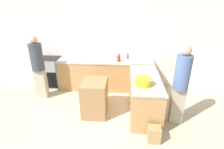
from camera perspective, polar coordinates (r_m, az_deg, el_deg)
The scene contains 13 objects.
ground_plane at distance 4.02m, azimuth -5.23°, elevation -17.35°, with size 14.00×14.00×0.00m, color beige.
wall_back at distance 5.48m, azimuth -1.75°, elevation 10.00°, with size 8.00×0.06×2.70m.
counter_back at distance 5.42m, azimuth -2.04°, elevation 0.04°, with size 2.84×0.67×0.94m.
counter_peninsula at distance 4.37m, azimuth 10.44°, elevation -6.53°, with size 0.69×1.74×0.94m.
range_oven at distance 5.90m, azimuth -19.27°, elevation 0.70°, with size 0.67×0.60×0.95m.
island_table at distance 4.28m, azimuth -5.62°, elevation -7.49°, with size 0.58×0.71×0.86m.
mixing_bowl at distance 3.77m, azimuth 10.15°, elevation -2.25°, with size 0.37×0.37×0.15m.
vinegar_bottle_clear at distance 5.19m, azimuth 1.30°, elevation 5.52°, with size 0.07×0.07×0.22m.
olive_oil_bottle at distance 5.38m, azimuth 5.18°, elevation 5.93°, with size 0.06×0.06×0.19m.
hot_sauce_bottle at distance 5.12m, azimuth 2.29°, elevation 5.35°, with size 0.08×0.08×0.25m.
person_by_range at distance 5.13m, azimuth -22.98°, elevation 2.66°, with size 0.33×0.33×1.77m.
person_at_peninsula at distance 3.94m, azimuth 21.50°, elevation -2.75°, with size 0.31×0.31×1.80m.
paper_bag at distance 3.73m, azimuth 13.54°, elevation -18.43°, with size 0.25×0.21×0.34m.
Camera 1 is at (0.59, -2.99, 2.62)m, focal length 28.00 mm.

